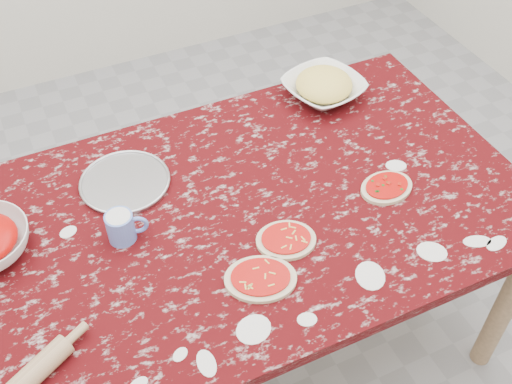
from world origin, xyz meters
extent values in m
plane|color=gray|center=(0.00, 0.00, 0.00)|extent=(4.00, 4.00, 0.00)
cube|color=#3B0508|center=(0.00, 0.00, 0.73)|extent=(1.60, 1.00, 0.04)
cube|color=tan|center=(0.00, 0.00, 0.67)|extent=(1.50, 0.90, 0.08)
cylinder|color=tan|center=(0.72, -0.42, 0.35)|extent=(0.07, 0.07, 0.71)
cylinder|color=tan|center=(-0.72, 0.42, 0.35)|extent=(0.07, 0.07, 0.71)
cylinder|color=tan|center=(0.72, 0.42, 0.35)|extent=(0.07, 0.07, 0.71)
cylinder|color=#B2B2B7|center=(-0.32, 0.24, 0.76)|extent=(0.33, 0.33, 0.01)
imported|color=white|center=(0.43, 0.37, 0.78)|extent=(0.32, 0.32, 0.06)
cylinder|color=#6081DD|center=(-0.39, 0.04, 0.80)|extent=(0.08, 0.08, 0.09)
torus|color=#6081DD|center=(-0.35, 0.03, 0.80)|extent=(0.06, 0.03, 0.06)
cylinder|color=silver|center=(-0.39, 0.04, 0.83)|extent=(0.06, 0.06, 0.01)
ellipsoid|color=beige|center=(-0.11, -0.25, 0.76)|extent=(0.23, 0.21, 0.01)
ellipsoid|color=red|center=(-0.11, -0.25, 0.76)|extent=(0.19, 0.17, 0.00)
ellipsoid|color=beige|center=(0.01, -0.17, 0.76)|extent=(0.20, 0.18, 0.01)
ellipsoid|color=red|center=(0.01, -0.17, 0.76)|extent=(0.16, 0.15, 0.00)
ellipsoid|color=beige|center=(0.38, -0.11, 0.76)|extent=(0.18, 0.14, 0.01)
ellipsoid|color=red|center=(0.38, -0.11, 0.76)|extent=(0.15, 0.12, 0.00)
camera|label=1|loc=(-0.53, -1.13, 2.08)|focal=43.51mm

